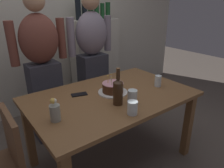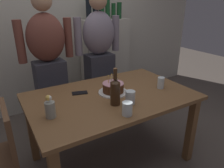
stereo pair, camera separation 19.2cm
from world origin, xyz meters
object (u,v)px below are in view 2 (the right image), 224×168
water_glass_side (161,83)px  birthday_cake (113,88)px  person_man_bearded (49,65)px  flower_vase (50,108)px  cell_phone (80,93)px  person_woman_cardigan (99,58)px  wine_bottle (115,91)px  water_glass_far (127,109)px  water_glass_near (130,97)px

water_glass_side → birthday_cake: bearing=162.6°
person_man_bearded → flower_vase: bearing=74.6°
birthday_cake → cell_phone: (-0.28, 0.15, -0.04)m
birthday_cake → person_woman_cardigan: person_woman_cardigan is taller
water_glass_side → wine_bottle: wine_bottle is taller
person_man_bearded → person_woman_cardigan: (0.64, 0.00, 0.00)m
water_glass_far → water_glass_side: bearing=24.0°
water_glass_side → person_man_bearded: bearing=133.0°
birthday_cake → cell_phone: bearing=151.2°
birthday_cake → wine_bottle: bearing=-117.2°
person_man_bearded → cell_phone: bearing=99.9°
person_man_bearded → water_glass_near: bearing=111.1°
flower_vase → cell_phone: bearing=39.3°
cell_phone → flower_vase: 0.46m
person_woman_cardigan → flower_vase: bearing=45.4°
wine_bottle → cell_phone: wine_bottle is taller
water_glass_near → cell_phone: 0.50m
water_glass_side → person_woman_cardigan: person_woman_cardigan is taller
person_man_bearded → person_woman_cardigan: same height
person_man_bearded → person_woman_cardigan: bearing=-180.0°
birthday_cake → person_woman_cardigan: (0.26, 0.76, 0.09)m
person_man_bearded → birthday_cake: bearing=116.7°
water_glass_far → wine_bottle: wine_bottle is taller
wine_bottle → flower_vase: 0.53m
water_glass_side → wine_bottle: (-0.57, -0.06, 0.06)m
water_glass_far → cell_phone: water_glass_far is taller
water_glass_near → wine_bottle: (-0.12, 0.05, 0.06)m
flower_vase → person_woman_cardigan: person_woman_cardigan is taller
water_glass_side → person_man_bearded: person_man_bearded is taller
water_glass_far → wine_bottle: size_ratio=0.34×
birthday_cake → cell_phone: 0.32m
cell_phone → flower_vase: flower_vase is taller
water_glass_side → flower_vase: bearing=179.6°
person_woman_cardigan → water_glass_near: bearing=76.5°
water_glass_near → person_woman_cardigan: 1.05m
water_glass_side → flower_vase: (-1.09, 0.01, 0.02)m
water_glass_near → person_man_bearded: bearing=111.1°
water_glass_near → wine_bottle: bearing=157.6°
water_glass_side → person_woman_cardigan: (-0.21, 0.91, 0.08)m
water_glass_side → flower_vase: size_ratio=0.63×
cell_phone → flower_vase: bearing=-124.2°
water_glass_far → water_glass_side: size_ratio=0.96×
water_glass_near → water_glass_far: bearing=-132.2°
water_glass_far → person_woman_cardigan: person_woman_cardigan is taller
person_man_bearded → water_glass_far: bearing=102.6°
wine_bottle → person_man_bearded: (-0.27, 0.97, 0.01)m
wine_bottle → cell_phone: (-0.17, 0.36, -0.12)m
cell_phone → person_woman_cardigan: person_woman_cardigan is taller
water_glass_far → flower_vase: size_ratio=0.60×
water_glass_near → person_woman_cardigan: (0.25, 1.02, 0.08)m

